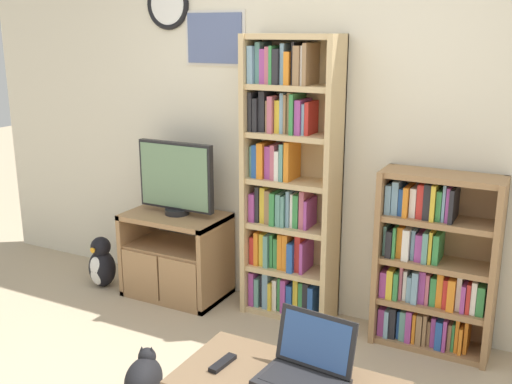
{
  "coord_description": "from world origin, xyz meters",
  "views": [
    {
      "loc": [
        1.43,
        -2.03,
        1.93
      ],
      "look_at": [
        -0.12,
        0.91,
        1.04
      ],
      "focal_mm": 42.0,
      "sensor_mm": 36.0,
      "label": 1
    }
  ],
  "objects_px": {
    "bookshelf_tall": "(287,184)",
    "cat": "(144,378)",
    "bookshelf_short": "(431,267)",
    "laptop": "(307,365)",
    "television": "(176,179)",
    "remote_near_laptop": "(223,363)",
    "penguin_figurine": "(101,264)",
    "tv_stand": "(175,255)"
  },
  "relations": [
    {
      "from": "bookshelf_tall",
      "to": "penguin_figurine",
      "type": "xyz_separation_m",
      "value": [
        -1.45,
        -0.27,
        -0.75
      ]
    },
    {
      "from": "penguin_figurine",
      "to": "tv_stand",
      "type": "bearing_deg",
      "value": 13.02
    },
    {
      "from": "penguin_figurine",
      "to": "bookshelf_short",
      "type": "bearing_deg",
      "value": 6.33
    },
    {
      "from": "television",
      "to": "remote_near_laptop",
      "type": "height_order",
      "value": "television"
    },
    {
      "from": "bookshelf_short",
      "to": "cat",
      "type": "bearing_deg",
      "value": -133.27
    },
    {
      "from": "remote_near_laptop",
      "to": "penguin_figurine",
      "type": "height_order",
      "value": "remote_near_laptop"
    },
    {
      "from": "bookshelf_short",
      "to": "cat",
      "type": "xyz_separation_m",
      "value": [
        -1.22,
        -1.3,
        -0.41
      ]
    },
    {
      "from": "tv_stand",
      "to": "laptop",
      "type": "bearing_deg",
      "value": -38.7
    },
    {
      "from": "cat",
      "to": "tv_stand",
      "type": "bearing_deg",
      "value": 96.05
    },
    {
      "from": "tv_stand",
      "to": "remote_near_laptop",
      "type": "height_order",
      "value": "tv_stand"
    },
    {
      "from": "laptop",
      "to": "remote_near_laptop",
      "type": "relative_size",
      "value": 2.39
    },
    {
      "from": "television",
      "to": "bookshelf_tall",
      "type": "relative_size",
      "value": 0.32
    },
    {
      "from": "bookshelf_tall",
      "to": "remote_near_laptop",
      "type": "bearing_deg",
      "value": -75.71
    },
    {
      "from": "tv_stand",
      "to": "bookshelf_tall",
      "type": "distance_m",
      "value": 1.06
    },
    {
      "from": "tv_stand",
      "to": "bookshelf_short",
      "type": "relative_size",
      "value": 0.66
    },
    {
      "from": "laptop",
      "to": "cat",
      "type": "height_order",
      "value": "laptop"
    },
    {
      "from": "television",
      "to": "bookshelf_short",
      "type": "height_order",
      "value": "television"
    },
    {
      "from": "bookshelf_tall",
      "to": "cat",
      "type": "relative_size",
      "value": 3.97
    },
    {
      "from": "tv_stand",
      "to": "bookshelf_short",
      "type": "xyz_separation_m",
      "value": [
        1.83,
        0.13,
        0.21
      ]
    },
    {
      "from": "television",
      "to": "penguin_figurine",
      "type": "bearing_deg",
      "value": -164.78
    },
    {
      "from": "tv_stand",
      "to": "laptop",
      "type": "distance_m",
      "value": 2.07
    },
    {
      "from": "laptop",
      "to": "cat",
      "type": "bearing_deg",
      "value": 178.05
    },
    {
      "from": "television",
      "to": "bookshelf_short",
      "type": "relative_size",
      "value": 0.54
    },
    {
      "from": "bookshelf_tall",
      "to": "remote_near_laptop",
      "type": "distance_m",
      "value": 1.61
    },
    {
      "from": "television",
      "to": "laptop",
      "type": "bearing_deg",
      "value": -39.49
    },
    {
      "from": "tv_stand",
      "to": "television",
      "type": "bearing_deg",
      "value": 68.25
    },
    {
      "from": "remote_near_laptop",
      "to": "cat",
      "type": "distance_m",
      "value": 0.75
    },
    {
      "from": "bookshelf_short",
      "to": "television",
      "type": "bearing_deg",
      "value": -176.77
    },
    {
      "from": "bookshelf_tall",
      "to": "remote_near_laptop",
      "type": "height_order",
      "value": "bookshelf_tall"
    },
    {
      "from": "laptop",
      "to": "penguin_figurine",
      "type": "relative_size",
      "value": 0.97
    },
    {
      "from": "television",
      "to": "cat",
      "type": "distance_m",
      "value": 1.55
    },
    {
      "from": "bookshelf_tall",
      "to": "cat",
      "type": "height_order",
      "value": "bookshelf_tall"
    },
    {
      "from": "bookshelf_short",
      "to": "penguin_figurine",
      "type": "relative_size",
      "value": 2.79
    },
    {
      "from": "bookshelf_tall",
      "to": "cat",
      "type": "xyz_separation_m",
      "value": [
        -0.24,
        -1.3,
        -0.82
      ]
    },
    {
      "from": "bookshelf_tall",
      "to": "cat",
      "type": "distance_m",
      "value": 1.55
    },
    {
      "from": "laptop",
      "to": "penguin_figurine",
      "type": "distance_m",
      "value": 2.52
    },
    {
      "from": "bookshelf_tall",
      "to": "laptop",
      "type": "distance_m",
      "value": 1.66
    },
    {
      "from": "bookshelf_tall",
      "to": "laptop",
      "type": "bearing_deg",
      "value": -61.9
    },
    {
      "from": "bookshelf_short",
      "to": "laptop",
      "type": "distance_m",
      "value": 1.44
    },
    {
      "from": "bookshelf_tall",
      "to": "bookshelf_short",
      "type": "relative_size",
      "value": 1.71
    },
    {
      "from": "remote_near_laptop",
      "to": "bookshelf_tall",
      "type": "bearing_deg",
      "value": -70.35
    },
    {
      "from": "television",
      "to": "remote_near_laptop",
      "type": "bearing_deg",
      "value": -48.81
    }
  ]
}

